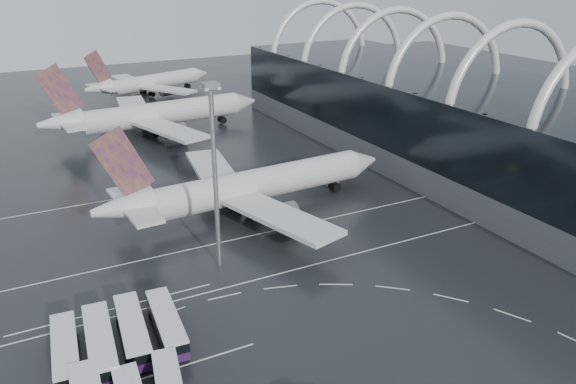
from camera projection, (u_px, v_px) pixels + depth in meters
name	position (u px, v px, depth m)	size (l,w,h in m)	color
ground	(270.00, 269.00, 88.05)	(420.00, 420.00, 0.00)	black
terminal	(478.00, 124.00, 126.37)	(42.00, 160.00, 34.90)	#56585B
lane_marking_near	(276.00, 275.00, 86.40)	(120.00, 0.25, 0.01)	silver
lane_marking_mid	(241.00, 238.00, 97.93)	(120.00, 0.25, 0.01)	silver
lane_marking_far	(190.00, 186.00, 121.00)	(120.00, 0.25, 0.01)	silver
bus_bay_line_south	(142.00, 379.00, 64.70)	(28.00, 0.25, 0.01)	silver
bus_bay_line_north	(114.00, 309.00, 77.88)	(28.00, 0.25, 0.01)	silver
airliner_main	(247.00, 187.00, 106.45)	(60.08, 52.58, 20.34)	silver
airliner_gate_b	(153.00, 115.00, 156.04)	(62.56, 56.06, 21.71)	silver
airliner_gate_c	(149.00, 83.00, 202.63)	(49.95, 45.51, 18.29)	silver
bus_row_near_a	(66.00, 352.00, 66.43)	(3.94, 13.14, 3.19)	#2E143F
bus_row_near_b	(100.00, 344.00, 67.68)	(4.24, 14.07, 3.41)	#2E143F
bus_row_near_c	(133.00, 331.00, 70.21)	(4.18, 13.65, 3.31)	#2E143F
bus_row_near_d	(167.00, 323.00, 71.74)	(3.83, 13.15, 3.20)	#2E143F
floodlight_mast	(214.00, 156.00, 82.37)	(2.23, 2.23, 29.04)	gray
gse_cart_belly_c	(296.00, 214.00, 105.83)	(2.19, 1.29, 1.19)	gold
gse_cart_belly_d	(332.00, 183.00, 120.89)	(2.28, 1.34, 1.24)	slate
gse_cart_belly_e	(253.00, 181.00, 121.96)	(2.26, 1.33, 1.23)	gold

